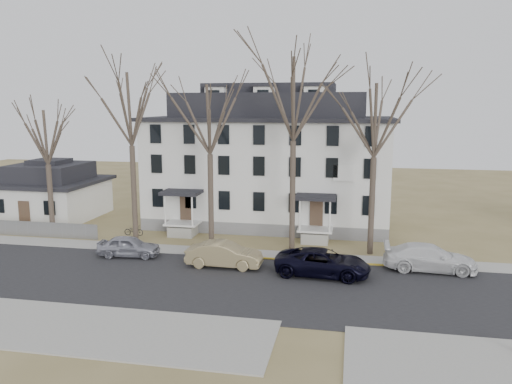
% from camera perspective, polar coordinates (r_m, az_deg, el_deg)
% --- Properties ---
extents(ground, '(120.00, 120.00, 0.00)m').
position_cam_1_polar(ground, '(27.27, -0.56, -12.20)').
color(ground, olive).
rests_on(ground, ground).
extents(main_road, '(120.00, 10.00, 0.04)m').
position_cam_1_polar(main_road, '(29.10, 0.24, -10.74)').
color(main_road, '#27272A').
rests_on(main_road, ground).
extents(far_sidewalk, '(120.00, 2.00, 0.08)m').
position_cam_1_polar(far_sidewalk, '(34.69, 2.09, -7.30)').
color(far_sidewalk, '#A09F97').
rests_on(far_sidewalk, ground).
extents(near_sidewalk_left, '(20.00, 5.00, 0.08)m').
position_cam_1_polar(near_sidewalk_left, '(25.80, -21.25, -14.23)').
color(near_sidewalk_left, '#A09F97').
rests_on(near_sidewalk_left, ground).
extents(yellow_curb, '(14.00, 0.25, 0.06)m').
position_cam_1_polar(yellow_curb, '(33.47, 10.43, -8.12)').
color(yellow_curb, gold).
rests_on(yellow_curb, ground).
extents(boarding_house, '(20.80, 12.36, 12.05)m').
position_cam_1_polar(boarding_house, '(43.56, 1.56, 3.47)').
color(boarding_house, slate).
rests_on(boarding_house, ground).
extents(small_house, '(8.70, 8.70, 5.00)m').
position_cam_1_polar(small_house, '(49.56, -22.32, -0.14)').
color(small_house, silver).
rests_on(small_house, ground).
extents(fence, '(14.00, 0.06, 1.20)m').
position_cam_1_polar(fence, '(44.24, -25.63, -4.50)').
color(fence, gray).
rests_on(fence, ground).
extents(tree_far_left, '(8.40, 8.40, 13.72)m').
position_cam_1_polar(tree_far_left, '(38.10, -14.18, 9.74)').
color(tree_far_left, '#473B31').
rests_on(tree_far_left, ground).
extents(tree_mid_left, '(7.80, 7.80, 12.74)m').
position_cam_1_polar(tree_mid_left, '(35.99, -5.34, 8.82)').
color(tree_mid_left, '#473B31').
rests_on(tree_mid_left, ground).
extents(tree_center, '(9.00, 9.00, 14.70)m').
position_cam_1_polar(tree_center, '(34.80, 4.34, 11.24)').
color(tree_center, '#473B31').
rests_on(tree_center, ground).
extents(tree_mid_right, '(7.80, 7.80, 12.74)m').
position_cam_1_polar(tree_mid_right, '(34.59, 13.49, 8.55)').
color(tree_mid_right, '#473B31').
rests_on(tree_mid_right, ground).
extents(tree_bungalow, '(6.60, 6.60, 10.78)m').
position_cam_1_polar(tree_bungalow, '(41.59, -22.88, 6.19)').
color(tree_bungalow, '#473B31').
rests_on(tree_bungalow, ground).
extents(car_silver, '(4.35, 2.10, 1.43)m').
position_cam_1_polar(car_silver, '(35.34, -14.33, -6.08)').
color(car_silver, '#9B9DA9').
rests_on(car_silver, ground).
extents(car_tan, '(4.85, 1.71, 1.60)m').
position_cam_1_polar(car_tan, '(32.19, -3.66, -7.21)').
color(car_tan, '#97855B').
rests_on(car_tan, ground).
extents(car_navy, '(5.91, 3.05, 1.59)m').
position_cam_1_polar(car_navy, '(30.84, 7.63, -8.05)').
color(car_navy, black).
rests_on(car_navy, ground).
extents(car_white, '(5.69, 2.40, 1.64)m').
position_cam_1_polar(car_white, '(33.26, 19.23, -7.15)').
color(car_white, white).
rests_on(car_white, ground).
extents(bicycle_left, '(1.56, 0.58, 0.81)m').
position_cam_1_polar(bicycle_left, '(40.84, -13.79, -4.35)').
color(bicycle_left, black).
rests_on(bicycle_left, ground).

